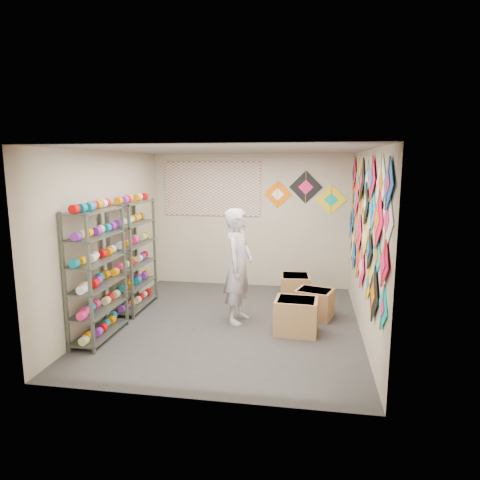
% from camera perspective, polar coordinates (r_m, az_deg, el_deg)
% --- Properties ---
extents(ground, '(4.50, 4.50, 0.00)m').
position_cam_1_polar(ground, '(6.93, -1.24, -11.06)').
color(ground, '#312D2A').
extents(room_walls, '(4.50, 4.50, 4.50)m').
position_cam_1_polar(room_walls, '(6.51, -1.30, 2.55)').
color(room_walls, tan).
rests_on(room_walls, ground).
extents(shelf_rack_front, '(0.40, 1.10, 1.90)m').
position_cam_1_polar(shelf_rack_front, '(6.44, -18.54, -4.37)').
color(shelf_rack_front, '#4C5147').
rests_on(shelf_rack_front, ground).
extents(shelf_rack_back, '(0.40, 1.10, 1.90)m').
position_cam_1_polar(shelf_rack_back, '(7.58, -13.99, -2.01)').
color(shelf_rack_back, '#4C5147').
rests_on(shelf_rack_back, ground).
extents(string_spools, '(0.12, 2.36, 0.12)m').
position_cam_1_polar(string_spools, '(6.98, -16.12, -2.33)').
color(string_spools, '#FF2775').
rests_on(string_spools, ground).
extents(kite_wall_display, '(0.06, 4.30, 2.05)m').
position_cam_1_polar(kite_wall_display, '(6.49, 16.23, 2.42)').
color(kite_wall_display, '#00AEA6').
rests_on(kite_wall_display, room_walls).
extents(back_wall_kites, '(1.63, 0.02, 0.87)m').
position_cam_1_polar(back_wall_kites, '(8.61, 8.81, 6.18)').
color(back_wall_kites, '#F56200').
rests_on(back_wall_kites, room_walls).
extents(poster, '(2.00, 0.01, 1.10)m').
position_cam_1_polar(poster, '(8.82, -3.77, 6.83)').
color(poster, '#684AA1').
rests_on(poster, room_walls).
extents(shopkeeper, '(0.81, 0.66, 1.82)m').
position_cam_1_polar(shopkeeper, '(6.76, -0.19, -3.48)').
color(shopkeeper, '#BDAEA9').
rests_on(shopkeeper, ground).
extents(carton_a, '(0.65, 0.56, 0.52)m').
position_cam_1_polar(carton_a, '(6.54, 7.49, -10.01)').
color(carton_a, olive).
rests_on(carton_a, ground).
extents(carton_b, '(0.68, 0.61, 0.47)m').
position_cam_1_polar(carton_b, '(7.23, 9.87, -8.33)').
color(carton_b, olive).
rests_on(carton_b, ground).
extents(carton_c, '(0.56, 0.61, 0.50)m').
position_cam_1_polar(carton_c, '(7.94, 7.34, -6.43)').
color(carton_c, olive).
rests_on(carton_c, ground).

